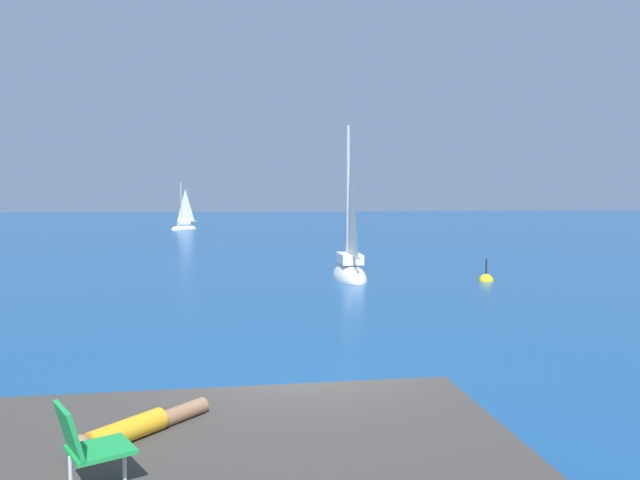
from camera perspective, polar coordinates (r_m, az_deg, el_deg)
name	(u,v)px	position (r m, az deg, el deg)	size (l,w,h in m)	color
ground_plane	(297,427)	(10.36, -1.99, -15.95)	(160.00, 160.00, 0.00)	navy
boulder_seaward	(232,452)	(9.55, -7.69, -17.84)	(1.48, 1.18, 0.81)	#3C3B33
boulder_inland	(32,467)	(9.78, -23.80, -17.67)	(1.40, 1.12, 0.77)	#3A3F32
sailboat_near	(350,269)	(25.78, 2.60, -2.56)	(1.49, 3.60, 6.58)	white
sailboat_far	(184,227)	(55.16, -11.76, 1.16)	(2.30, 1.87, 4.27)	white
person_sunbather	(137,427)	(7.45, -15.66, -15.44)	(1.23, 1.44, 0.25)	gold
beach_chair	(87,442)	(6.28, -19.66, -16.27)	(0.76, 0.72, 0.80)	green
marker_buoy	(486,281)	(25.83, 14.26, -3.48)	(0.56, 0.56, 1.13)	yellow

